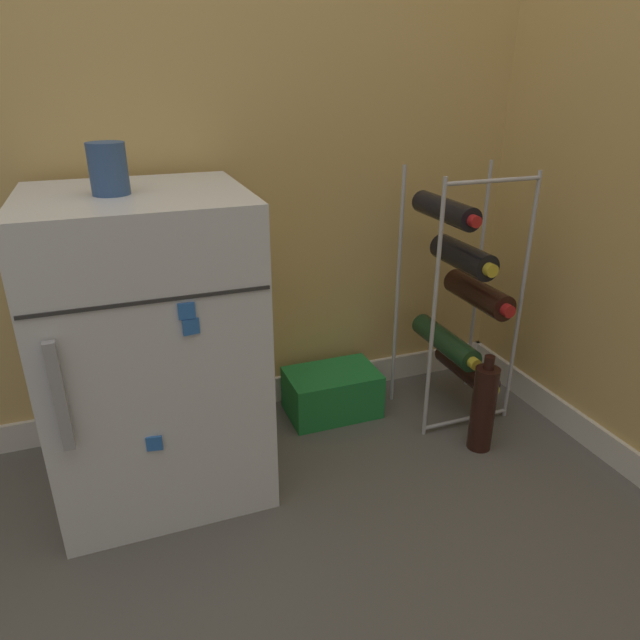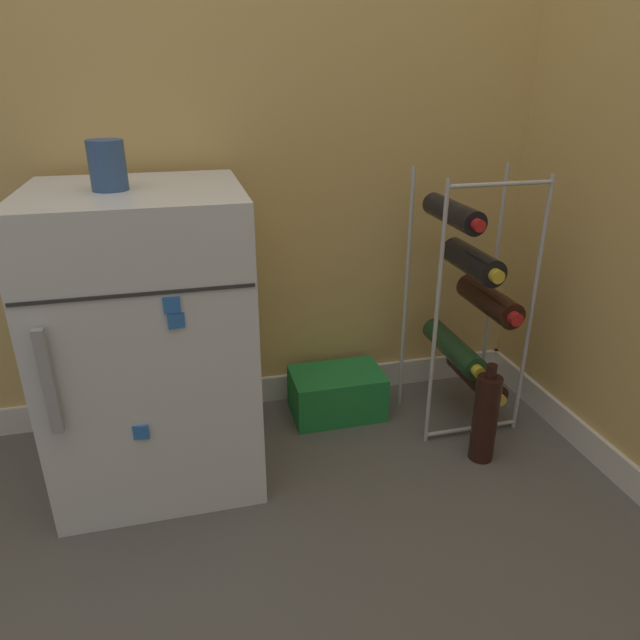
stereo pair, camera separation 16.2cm
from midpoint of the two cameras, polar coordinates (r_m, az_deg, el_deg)
name	(u,v)px [view 2 (the right image)]	position (r m, az deg, el deg)	size (l,w,h in m)	color
ground_plane	(248,557)	(1.45, -3.79, -22.66)	(14.00, 14.00, 0.00)	#56544F
mini_fridge	(151,340)	(1.55, -13.74, -2.02)	(0.52, 0.50, 0.80)	silver
wine_rack	(470,306)	(1.82, 17.30, 1.30)	(0.32, 0.33, 0.80)	#B2B2B7
soda_box	(337,393)	(1.90, 4.16, -7.37)	(0.30, 0.19, 0.15)	#1E7F38
fridge_top_cup	(107,165)	(1.41, -17.35, 14.52)	(0.08, 0.08, 0.11)	#335184
loose_bottle_floor	(485,417)	(1.75, 18.82, -9.29)	(0.07, 0.07, 0.31)	black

